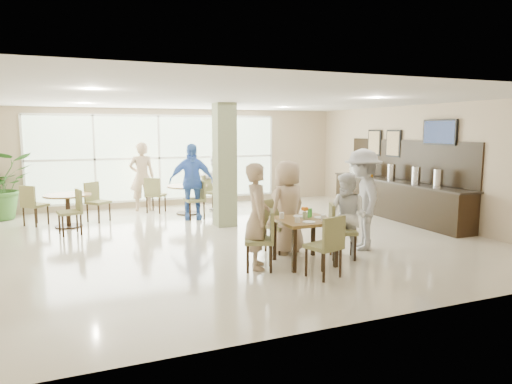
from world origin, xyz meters
name	(u,v)px	position (x,y,z in m)	size (l,w,h in m)	color
ground	(225,238)	(0.00, 0.00, 0.00)	(10.00, 10.00, 0.00)	beige
room_shell	(224,155)	(0.00, 0.00, 1.70)	(10.00, 10.00, 10.00)	white
window_bank	(159,158)	(-0.50, 4.46, 1.40)	(7.00, 0.04, 7.00)	silver
column	(225,165)	(0.40, 1.20, 1.40)	(0.45, 0.45, 2.80)	#78825A
main_table	(305,225)	(0.67, -2.17, 0.65)	(0.89, 0.89, 0.75)	brown
round_table_left	(68,203)	(-2.97, 2.42, 0.56)	(1.04, 1.04, 0.75)	brown
round_table_right	(187,192)	(-0.04, 3.02, 0.57)	(1.07, 1.07, 0.75)	brown
chairs_main_table	(301,235)	(0.62, -2.15, 0.47)	(2.18, 2.12, 0.95)	olive
chairs_table_left	(68,206)	(-2.96, 2.41, 0.47)	(2.01, 1.87, 0.95)	olive
chairs_table_right	(188,196)	(-0.02, 3.05, 0.47)	(2.19, 1.80, 0.95)	olive
tabletop_clutter	(306,216)	(0.68, -2.18, 0.81)	(0.76, 0.69, 0.21)	white
buffet_counter	(396,196)	(4.70, 0.51, 0.55)	(0.64, 4.70, 1.95)	black
wall_tv	(440,132)	(4.94, -0.60, 2.15)	(0.06, 1.00, 0.58)	black
framed_art_a	(393,143)	(4.95, 1.00, 1.85)	(0.05, 0.55, 0.70)	black
framed_art_b	(374,143)	(4.95, 1.80, 1.85)	(0.05, 0.55, 0.70)	black
potted_plant	(0,186)	(-4.51, 4.00, 0.83)	(1.50, 1.50, 1.66)	#36692A
teen_left	(257,216)	(-0.14, -2.09, 0.85)	(0.62, 0.40, 1.69)	tan
teen_far	(288,207)	(0.70, -1.47, 0.84)	(0.82, 0.45, 1.67)	tan
teen_right	(348,216)	(1.51, -2.16, 0.74)	(0.72, 0.56, 1.47)	white
teen_standing	(362,199)	(2.09, -1.74, 0.93)	(1.20, 0.69, 1.87)	#A8A9AB
adult_a	(191,182)	(-0.12, 2.26, 0.94)	(1.10, 0.62, 1.87)	#4575D1
adult_b	(219,181)	(0.81, 3.00, 0.84)	(1.56, 0.67, 1.69)	white
adult_standing	(142,177)	(-1.08, 3.92, 0.94)	(0.68, 0.45, 1.88)	tan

